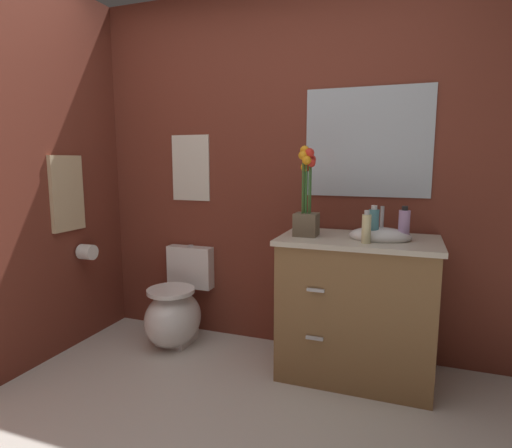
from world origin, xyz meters
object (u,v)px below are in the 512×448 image
vanity_cabinet (357,306)px  toilet_paper_roll (87,252)px  wall_mirror (367,143)px  lotion_bottle (404,225)px  flower_vase (307,202)px  hanging_towel (67,193)px  soap_bottle (366,228)px  hand_wash_bottle (374,224)px  toilet (176,311)px  wall_poster (191,168)px

vanity_cabinet → toilet_paper_roll: vanity_cabinet is taller
wall_mirror → lotion_bottle: bearing=-50.2°
vanity_cabinet → toilet_paper_roll: (-1.90, -0.17, 0.23)m
wall_mirror → toilet_paper_roll: 2.10m
flower_vase → hanging_towel: 1.65m
soap_bottle → lotion_bottle: lotion_bottle is taller
hand_wash_bottle → wall_mirror: 0.59m
flower_vase → toilet_paper_roll: bearing=-175.2°
toilet → wall_poster: bearing=90.0°
toilet → wall_poster: wall_poster is taller
hanging_towel → toilet: bearing=23.9°
flower_vase → wall_poster: bearing=161.3°
flower_vase → hanging_towel: bearing=-172.0°
soap_bottle → hand_wash_bottle: (0.03, 0.11, 0.01)m
toilet → soap_bottle: soap_bottle is taller
vanity_cabinet → hanging_towel: hanging_towel is taller
vanity_cabinet → hand_wash_bottle: (0.08, -0.04, 0.52)m
wall_poster → hanging_towel: bearing=-139.7°
flower_vase → hand_wash_bottle: 0.42m
soap_bottle → hanging_towel: hanging_towel is taller
flower_vase → hanging_towel: (-1.64, -0.23, 0.03)m
flower_vase → toilet_paper_roll: (-1.58, -0.13, -0.40)m
vanity_cabinet → wall_mirror: (-0.00, 0.29, 1.00)m
wall_poster → wall_mirror: 1.30m
wall_mirror → soap_bottle: bearing=-83.0°
vanity_cabinet → wall_mirror: size_ratio=1.32×
hand_wash_bottle → toilet_paper_roll: size_ratio=1.85×
toilet_paper_roll → vanity_cabinet: bearing=5.1°
flower_vase → lotion_bottle: size_ratio=2.71×
hand_wash_bottle → wall_poster: (-1.38, 0.34, 0.31)m
hand_wash_bottle → lotion_bottle: bearing=12.0°
lotion_bottle → hanging_towel: bearing=-173.3°
flower_vase → wall_poster: wall_poster is taller
lotion_bottle → wall_poster: (-1.54, 0.30, 0.31)m
lotion_bottle → wall_mirror: (-0.25, 0.30, 0.48)m
wall_mirror → hanging_towel: (-1.95, -0.56, -0.34)m
flower_vase → toilet_paper_roll: flower_vase is taller
wall_mirror → hanging_towel: size_ratio=1.54×
toilet → flower_vase: (0.98, -0.06, 0.84)m
toilet → lotion_bottle: (1.54, -0.03, 0.72)m
hand_wash_bottle → wall_poster: wall_poster is taller
wall_mirror → toilet: bearing=-168.3°
hanging_towel → soap_bottle: bearing=3.3°
soap_bottle → hanging_towel: (-2.01, -0.12, 0.15)m
lotion_bottle → soap_bottle: bearing=-144.1°
toilet → hanging_towel: hanging_towel is taller
wall_poster → wall_mirror: size_ratio=0.61×
flower_vase → lotion_bottle: (0.57, 0.03, -0.12)m
vanity_cabinet → hand_wash_bottle: hand_wash_bottle is taller
soap_bottle → hand_wash_bottle: bearing=74.2°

